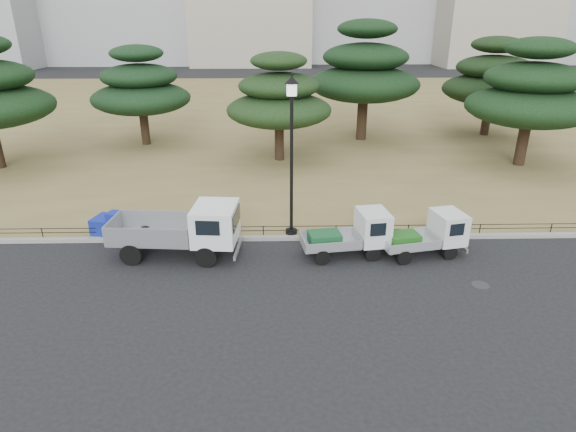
{
  "coord_description": "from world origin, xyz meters",
  "views": [
    {
      "loc": [
        -0.41,
        -15.3,
        8.44
      ],
      "look_at": [
        0.0,
        2.0,
        1.3
      ],
      "focal_mm": 30.0,
      "sensor_mm": 36.0,
      "label": 1
    }
  ],
  "objects_px": {
    "street_lamp": "(292,131)",
    "tarp_pile": "(112,224)",
    "truck_kei_rear": "(429,234)",
    "truck_large": "(183,228)",
    "truck_kei_front": "(352,234)"
  },
  "relations": [
    {
      "from": "truck_large",
      "to": "truck_kei_front",
      "type": "relative_size",
      "value": 1.42
    },
    {
      "from": "truck_large",
      "to": "tarp_pile",
      "type": "bearing_deg",
      "value": 155.33
    },
    {
      "from": "tarp_pile",
      "to": "truck_large",
      "type": "bearing_deg",
      "value": -29.34
    },
    {
      "from": "truck_kei_rear",
      "to": "street_lamp",
      "type": "xyz_separation_m",
      "value": [
        -5.17,
        1.71,
        3.6
      ]
    },
    {
      "from": "street_lamp",
      "to": "truck_kei_rear",
      "type": "bearing_deg",
      "value": -18.31
    },
    {
      "from": "truck_kei_rear",
      "to": "truck_kei_front",
      "type": "bearing_deg",
      "value": 168.13
    },
    {
      "from": "truck_kei_rear",
      "to": "street_lamp",
      "type": "bearing_deg",
      "value": 150.14
    },
    {
      "from": "tarp_pile",
      "to": "truck_kei_rear",
      "type": "bearing_deg",
      "value": -8.78
    },
    {
      "from": "truck_kei_rear",
      "to": "tarp_pile",
      "type": "xyz_separation_m",
      "value": [
        -12.6,
        1.95,
        -0.29
      ]
    },
    {
      "from": "street_lamp",
      "to": "truck_kei_front",
      "type": "bearing_deg",
      "value": -36.95
    },
    {
      "from": "truck_kei_rear",
      "to": "tarp_pile",
      "type": "distance_m",
      "value": 12.75
    },
    {
      "from": "street_lamp",
      "to": "tarp_pile",
      "type": "xyz_separation_m",
      "value": [
        -7.43,
        0.24,
        -3.9
      ]
    },
    {
      "from": "street_lamp",
      "to": "tarp_pile",
      "type": "height_order",
      "value": "street_lamp"
    },
    {
      "from": "truck_large",
      "to": "truck_kei_rear",
      "type": "height_order",
      "value": "truck_large"
    },
    {
      "from": "truck_large",
      "to": "tarp_pile",
      "type": "height_order",
      "value": "truck_large"
    }
  ]
}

